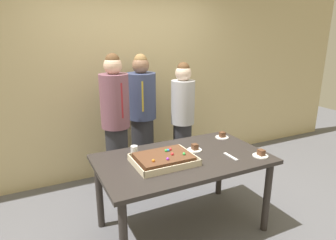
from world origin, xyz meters
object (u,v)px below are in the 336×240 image
at_px(party_table, 183,166).
at_px(plated_slice_near_left, 222,136).
at_px(person_serving_front, 142,118).
at_px(sheet_cake, 164,159).
at_px(person_striped_tie_right, 183,120).
at_px(drink_cup_nearest, 134,151).
at_px(cake_server_utensil, 231,156).
at_px(plated_slice_near_right, 195,148).
at_px(person_green_shirt_behind, 116,126).
at_px(plated_slice_far_left, 261,154).

bearing_deg(party_table, plated_slice_near_left, 23.15).
bearing_deg(plated_slice_near_left, person_serving_front, 124.99).
relative_size(sheet_cake, person_striped_tie_right, 0.35).
bearing_deg(drink_cup_nearest, party_table, -31.51).
height_order(drink_cup_nearest, cake_server_utensil, drink_cup_nearest).
height_order(party_table, person_serving_front, person_serving_front).
bearing_deg(plated_slice_near_right, person_green_shirt_behind, 125.47).
xyz_separation_m(plated_slice_near_left, person_serving_front, (-0.63, 0.90, 0.07)).
xyz_separation_m(cake_server_utensil, person_green_shirt_behind, (-0.81, 1.12, 0.11)).
relative_size(plated_slice_far_left, drink_cup_nearest, 1.50).
bearing_deg(drink_cup_nearest, person_green_shirt_behind, 88.52).
bearing_deg(plated_slice_near_right, person_serving_front, 97.92).
distance_m(drink_cup_nearest, cake_server_utensil, 0.94).
xyz_separation_m(party_table, person_green_shirt_behind, (-0.39, 0.92, 0.21)).
height_order(plated_slice_far_left, cake_server_utensil, plated_slice_far_left).
distance_m(plated_slice_far_left, person_striped_tie_right, 1.30).
relative_size(plated_slice_far_left, person_green_shirt_behind, 0.09).
bearing_deg(drink_cup_nearest, plated_slice_far_left, -26.89).
bearing_deg(cake_server_utensil, person_green_shirt_behind, 126.09).
bearing_deg(person_serving_front, person_striped_tie_right, 78.30).
bearing_deg(party_table, plated_slice_far_left, -23.99).
bearing_deg(person_serving_front, sheet_cake, 0.02).
xyz_separation_m(drink_cup_nearest, person_green_shirt_behind, (0.02, 0.67, 0.07)).
height_order(plated_slice_near_left, cake_server_utensil, plated_slice_near_left).
distance_m(person_serving_front, person_green_shirt_behind, 0.51).
distance_m(sheet_cake, plated_slice_near_right, 0.43).
relative_size(plated_slice_near_right, cake_server_utensil, 0.75).
bearing_deg(drink_cup_nearest, sheet_cake, -56.01).
height_order(plated_slice_far_left, person_green_shirt_behind, person_green_shirt_behind).
xyz_separation_m(plated_slice_near_right, person_striped_tie_right, (0.34, 0.87, 0.03)).
relative_size(plated_slice_far_left, person_striped_tie_right, 0.09).
xyz_separation_m(plated_slice_far_left, person_striped_tie_right, (-0.16, 1.29, 0.03)).
bearing_deg(person_green_shirt_behind, plated_slice_near_right, 25.35).
xyz_separation_m(sheet_cake, person_green_shirt_behind, (-0.17, 0.95, 0.08)).
relative_size(plated_slice_near_right, plated_slice_far_left, 1.00).
xyz_separation_m(plated_slice_near_right, cake_server_utensil, (0.23, -0.30, -0.02)).
height_order(party_table, sheet_cake, sheet_cake).
bearing_deg(party_table, drink_cup_nearest, 148.49).
bearing_deg(party_table, person_striped_tie_right, 61.29).
xyz_separation_m(plated_slice_near_right, person_green_shirt_behind, (-0.58, 0.82, 0.10)).
bearing_deg(party_table, sheet_cake, -172.63).
xyz_separation_m(drink_cup_nearest, person_serving_front, (0.45, 0.94, 0.04)).
height_order(sheet_cake, cake_server_utensil, sheet_cake).
bearing_deg(plated_slice_near_right, sheet_cake, -162.44).
relative_size(person_green_shirt_behind, person_striped_tie_right, 1.09).
relative_size(party_table, sheet_cake, 2.93).
xyz_separation_m(plated_slice_near_left, drink_cup_nearest, (-1.08, -0.04, 0.03)).
bearing_deg(person_serving_front, plated_slice_near_left, 47.13).
relative_size(cake_server_utensil, person_green_shirt_behind, 0.11).
bearing_deg(cake_server_utensil, plated_slice_far_left, -22.93).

